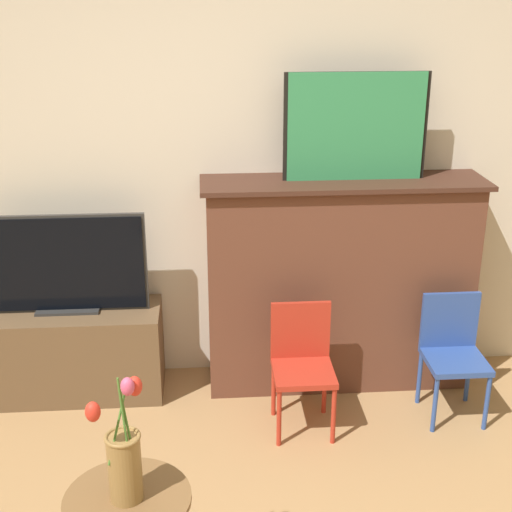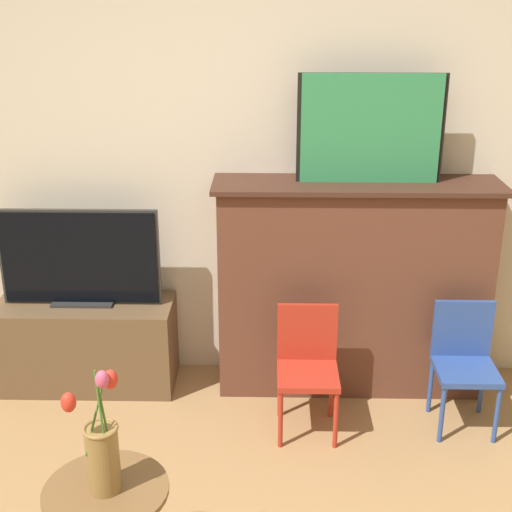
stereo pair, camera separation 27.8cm
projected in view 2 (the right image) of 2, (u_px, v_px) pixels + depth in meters
wall_back at (263, 142)px, 3.82m from camera, size 8.00×0.06×2.70m
fireplace_mantel at (352, 285)px, 3.89m from camera, size 1.51×0.39×1.19m
painting at (371, 129)px, 3.59m from camera, size 0.74×0.03×0.55m
tv_stand at (87, 344)px, 4.01m from camera, size 0.98×0.39×0.50m
tv_monitor at (79, 259)px, 3.83m from camera, size 0.87×0.12×0.54m
chair_red at (307, 362)px, 3.58m from camera, size 0.30×0.30×0.65m
chair_blue at (464, 358)px, 3.61m from camera, size 0.30×0.30×0.65m
vase_tulips at (102, 449)px, 2.44m from camera, size 0.18×0.15×0.50m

